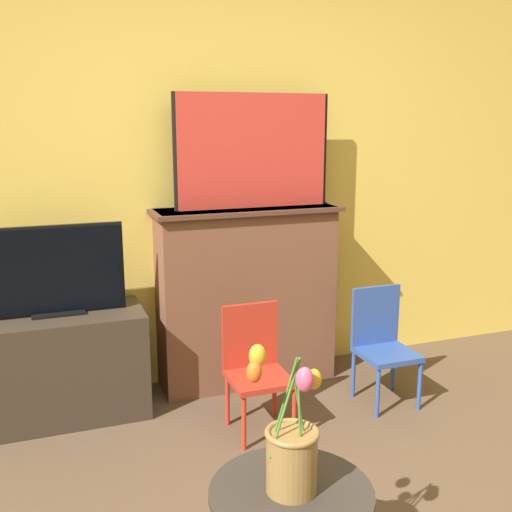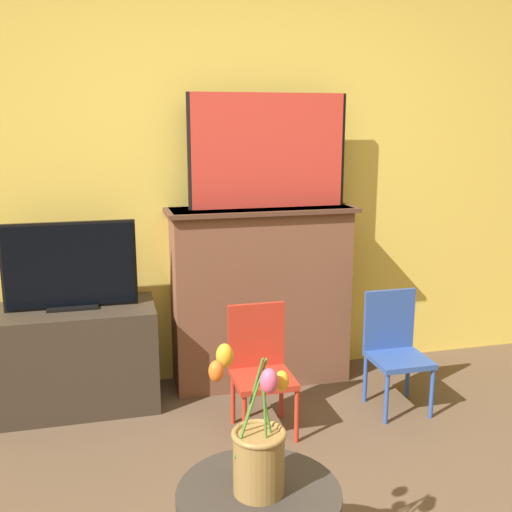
{
  "view_description": "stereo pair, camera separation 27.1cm",
  "coord_description": "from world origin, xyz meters",
  "views": [
    {
      "loc": [
        -0.99,
        -1.34,
        1.58
      ],
      "look_at": [
        -0.08,
        1.14,
        0.98
      ],
      "focal_mm": 42.0,
      "sensor_mm": 36.0,
      "label": 1
    },
    {
      "loc": [
        -0.73,
        -1.42,
        1.58
      ],
      "look_at": [
        -0.08,
        1.14,
        0.98
      ],
      "focal_mm": 42.0,
      "sensor_mm": 36.0,
      "label": 2
    }
  ],
  "objects": [
    {
      "name": "painting",
      "position": [
        0.2,
        1.95,
        1.41
      ],
      "size": [
        0.94,
        0.03,
        0.65
      ],
      "color": "black",
      "rests_on": "fireplace_mantel"
    },
    {
      "name": "wall_back",
      "position": [
        0.0,
        2.13,
        1.35
      ],
      "size": [
        8.0,
        0.06,
        2.7
      ],
      "color": "#EAC651",
      "rests_on": "ground"
    },
    {
      "name": "fireplace_mantel",
      "position": [
        0.15,
        1.95,
        0.56
      ],
      "size": [
        1.12,
        0.35,
        1.09
      ],
      "color": "brown",
      "rests_on": "ground"
    },
    {
      "name": "tv_monitor",
      "position": [
        -0.93,
        1.86,
        0.81
      ],
      "size": [
        0.71,
        0.12,
        0.48
      ],
      "color": "black",
      "rests_on": "tv_stand"
    },
    {
      "name": "vase_tulips",
      "position": [
        -0.32,
        0.17,
        0.6
      ],
      "size": [
        0.25,
        0.17,
        0.47
      ],
      "color": "olive",
      "rests_on": "side_table"
    },
    {
      "name": "chair_blue",
      "position": [
        0.79,
        1.44,
        0.36
      ],
      "size": [
        0.3,
        0.3,
        0.66
      ],
      "color": "#2D4C99",
      "rests_on": "ground"
    },
    {
      "name": "tv_stand",
      "position": [
        -0.93,
        1.86,
        0.29
      ],
      "size": [
        0.88,
        0.44,
        0.58
      ],
      "color": "#382D23",
      "rests_on": "ground"
    },
    {
      "name": "chair_red",
      "position": [
        0.0,
        1.37,
        0.36
      ],
      "size": [
        0.3,
        0.3,
        0.66
      ],
      "color": "#B22D1E",
      "rests_on": "ground"
    }
  ]
}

